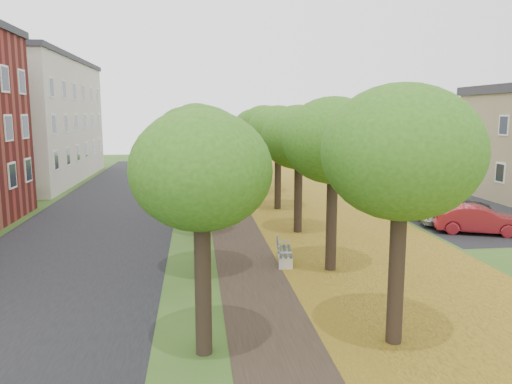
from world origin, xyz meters
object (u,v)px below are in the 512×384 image
object	(u,v)px
car_grey	(448,205)
car_white	(406,188)
car_silver	(460,215)
bench	(283,251)
car_red	(479,220)

from	to	relation	value
car_grey	car_white	bearing A→B (deg)	-1.49
car_silver	car_grey	xyz separation A→B (m)	(0.55, 2.24, 0.05)
car_white	car_grey	bearing A→B (deg)	159.00
bench	car_white	xyz separation A→B (m)	(10.80, 13.32, 0.28)
car_red	car_grey	xyz separation A→B (m)	(0.35, 3.59, 0.03)
car_red	car_grey	bearing A→B (deg)	15.65
car_silver	car_grey	bearing A→B (deg)	-4.26
car_red	car_white	xyz separation A→B (m)	(0.59, 9.74, 0.07)
bench	car_red	bearing A→B (deg)	-63.10
bench	car_grey	xyz separation A→B (m)	(10.55, 7.17, 0.25)
car_grey	bench	bearing A→B (deg)	124.97
car_red	car_white	distance (m)	9.76
car_silver	car_white	size ratio (longest dim) A/B	0.72
bench	car_red	xyz separation A→B (m)	(10.20, 3.58, 0.22)
car_silver	car_red	size ratio (longest dim) A/B	0.93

